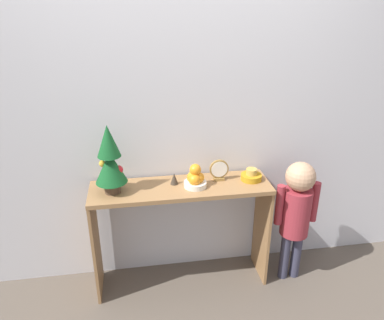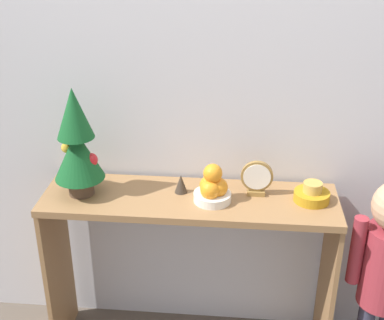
# 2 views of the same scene
# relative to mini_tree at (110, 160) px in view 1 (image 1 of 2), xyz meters

# --- Properties ---
(ground_plane) EXTENTS (12.00, 12.00, 0.00)m
(ground_plane) POSITION_rel_mini_tree_xyz_m (0.45, -0.16, -1.04)
(ground_plane) COLOR brown
(back_wall) EXTENTS (7.00, 0.05, 2.50)m
(back_wall) POSITION_rel_mini_tree_xyz_m (0.45, 0.23, 0.21)
(back_wall) COLOR silver
(back_wall) RESTS_ON ground_plane
(console_table) EXTENTS (1.23, 0.35, 0.81)m
(console_table) POSITION_rel_mini_tree_xyz_m (0.45, 0.01, -0.42)
(console_table) COLOR olive
(console_table) RESTS_ON ground_plane
(mini_tree) EXTENTS (0.21, 0.21, 0.46)m
(mini_tree) POSITION_rel_mini_tree_xyz_m (0.00, 0.00, 0.00)
(mini_tree) COLOR #4C3828
(mini_tree) RESTS_ON console_table
(fruit_bowl) EXTENTS (0.15, 0.15, 0.17)m
(fruit_bowl) POSITION_rel_mini_tree_xyz_m (0.55, -0.01, -0.17)
(fruit_bowl) COLOR silver
(fruit_bowl) RESTS_ON console_table
(singing_bowl) EXTENTS (0.15, 0.15, 0.08)m
(singing_bowl) POSITION_rel_mini_tree_xyz_m (0.95, 0.03, -0.20)
(singing_bowl) COLOR #B78419
(singing_bowl) RESTS_ON console_table
(desk_clock) EXTENTS (0.13, 0.04, 0.15)m
(desk_clock) POSITION_rel_mini_tree_xyz_m (0.73, 0.06, -0.16)
(desk_clock) COLOR olive
(desk_clock) RESTS_ON console_table
(figurine) EXTENTS (0.05, 0.05, 0.08)m
(figurine) POSITION_rel_mini_tree_xyz_m (0.41, 0.05, -0.19)
(figurine) COLOR #382D23
(figurine) RESTS_ON console_table
(child_figure) EXTENTS (0.32, 0.21, 0.96)m
(child_figure) POSITION_rel_mini_tree_xyz_m (1.27, -0.08, -0.43)
(child_figure) COLOR #38384C
(child_figure) RESTS_ON ground_plane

